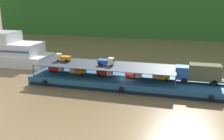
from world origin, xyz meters
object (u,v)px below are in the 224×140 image
(covered_lorry, at_px, (199,73))
(mini_truck_lower_aft, at_px, (78,71))
(mini_truck_lower_bow, at_px, (161,76))
(mini_truck_upper_mid, at_px, (106,61))
(mini_truck_lower_fore, at_px, (134,74))
(mini_truck_lower_mid, at_px, (105,72))
(mini_truck_upper_stern, at_px, (63,58))
(mini_truck_lower_stern, at_px, (57,68))
(cargo_barge, at_px, (127,82))

(covered_lorry, distance_m, mini_truck_lower_aft, 20.50)
(mini_truck_lower_bow, bearing_deg, mini_truck_upper_mid, -176.17)
(mini_truck_lower_aft, bearing_deg, mini_truck_lower_fore, 1.73)
(mini_truck_lower_mid, xyz_separation_m, mini_truck_lower_fore, (5.02, 0.10, 0.00))
(mini_truck_lower_fore, bearing_deg, mini_truck_upper_stern, 178.05)
(mini_truck_lower_aft, distance_m, mini_truck_lower_mid, 5.03)
(mini_truck_lower_mid, relative_size, mini_truck_lower_bow, 1.00)
(covered_lorry, relative_size, mini_truck_lower_bow, 2.84)
(covered_lorry, bearing_deg, mini_truck_upper_stern, 179.41)
(mini_truck_lower_aft, xyz_separation_m, mini_truck_lower_mid, (5.02, 0.20, 0.00))
(covered_lorry, height_order, mini_truck_lower_stern, covered_lorry)
(mini_truck_lower_aft, bearing_deg, mini_truck_upper_stern, 166.43)
(mini_truck_upper_stern, bearing_deg, cargo_barge, -2.86)
(cargo_barge, bearing_deg, mini_truck_lower_fore, 7.05)
(mini_truck_lower_mid, distance_m, mini_truck_upper_stern, 8.40)
(mini_truck_lower_aft, relative_size, mini_truck_lower_fore, 0.99)
(cargo_barge, xyz_separation_m, mini_truck_lower_bow, (5.64, 0.43, 1.44))
(covered_lorry, distance_m, mini_truck_lower_fore, 10.47)
(covered_lorry, distance_m, mini_truck_upper_mid, 15.21)
(cargo_barge, distance_m, mini_truck_lower_bow, 5.84)
(cargo_barge, xyz_separation_m, mini_truck_lower_mid, (-3.82, 0.05, 1.44))
(covered_lorry, relative_size, mini_truck_lower_aft, 2.85)
(cargo_barge, relative_size, mini_truck_lower_stern, 11.94)
(covered_lorry, xyz_separation_m, mini_truck_upper_stern, (-23.58, 0.24, 1.00))
(mini_truck_lower_stern, xyz_separation_m, mini_truck_upper_stern, (1.25, 0.21, 2.00))
(cargo_barge, relative_size, covered_lorry, 4.21)
(mini_truck_lower_stern, relative_size, mini_truck_lower_bow, 1.00)
(cargo_barge, xyz_separation_m, covered_lorry, (11.62, 0.35, 2.45))
(mini_truck_lower_stern, bearing_deg, mini_truck_lower_fore, -0.94)
(covered_lorry, bearing_deg, cargo_barge, -178.27)
(cargo_barge, bearing_deg, mini_truck_upper_mid, -177.08)
(cargo_barge, bearing_deg, mini_truck_lower_stern, 178.34)
(mini_truck_lower_stern, xyz_separation_m, mini_truck_lower_fore, (14.41, -0.24, 0.00))
(mini_truck_lower_fore, bearing_deg, mini_truck_lower_mid, -178.86)
(cargo_barge, bearing_deg, mini_truck_lower_aft, -178.99)
(mini_truck_lower_aft, xyz_separation_m, mini_truck_upper_mid, (5.30, -0.03, 2.00))
(cargo_barge, relative_size, mini_truck_upper_stern, 12.10)
(mini_truck_lower_bow, xyz_separation_m, mini_truck_upper_mid, (-9.19, -0.61, 2.00))
(covered_lorry, xyz_separation_m, mini_truck_lower_fore, (-10.42, -0.20, -1.00))
(mini_truck_lower_stern, relative_size, mini_truck_upper_stern, 1.01)
(mini_truck_lower_stern, distance_m, mini_truck_upper_stern, 2.37)
(mini_truck_lower_aft, distance_m, mini_truck_upper_mid, 5.66)
(mini_truck_lower_aft, height_order, mini_truck_lower_fore, same)
(cargo_barge, relative_size, mini_truck_lower_aft, 11.99)
(mini_truck_lower_fore, bearing_deg, mini_truck_lower_bow, 3.68)
(mini_truck_lower_fore, bearing_deg, cargo_barge, -172.95)
(covered_lorry, height_order, mini_truck_upper_stern, mini_truck_upper_stern)
(cargo_barge, bearing_deg, mini_truck_upper_stern, 177.14)
(mini_truck_lower_stern, xyz_separation_m, mini_truck_lower_aft, (4.37, -0.54, 0.00))
(mini_truck_lower_stern, distance_m, mini_truck_lower_aft, 4.40)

